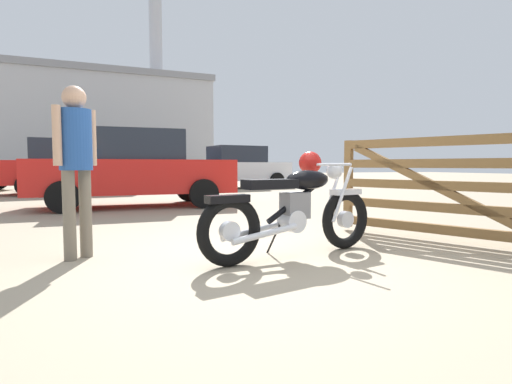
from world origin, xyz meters
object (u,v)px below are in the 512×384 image
at_px(pale_sedan_back, 135,169).
at_px(red_hatchback_near, 237,167).
at_px(blue_hatchback_right, 141,165).
at_px(timber_gate, 462,183).
at_px(silver_sedan_mid, 83,164).
at_px(vintage_motorcycle, 296,207).
at_px(bystander, 76,154).

relative_size(pale_sedan_back, red_hatchback_near, 0.95).
relative_size(pale_sedan_back, blue_hatchback_right, 0.86).
height_order(timber_gate, silver_sedan_mid, silver_sedan_mid).
height_order(vintage_motorcycle, bystander, bystander).
bearing_deg(vintage_motorcycle, red_hatchback_near, 62.80).
bearing_deg(red_hatchback_near, blue_hatchback_right, -50.61).
xyz_separation_m(vintage_motorcycle, red_hatchback_near, (3.05, 11.67, 0.34)).
bearing_deg(silver_sedan_mid, bystander, 84.11).
bearing_deg(pale_sedan_back, bystander, -99.11).
bearing_deg(timber_gate, pale_sedan_back, 3.99).
bearing_deg(pale_sedan_back, vintage_motorcycle, -77.23).
bearing_deg(silver_sedan_mid, blue_hatchback_right, -126.65).
height_order(vintage_motorcycle, blue_hatchback_right, blue_hatchback_right).
distance_m(bystander, silver_sedan_mid, 10.17).
bearing_deg(red_hatchback_near, pale_sedan_back, 46.66).
bearing_deg(vintage_motorcycle, silver_sedan_mid, 90.88).
height_order(timber_gate, pale_sedan_back, pale_sedan_back).
bearing_deg(pale_sedan_back, timber_gate, -60.10).
bearing_deg(red_hatchback_near, timber_gate, 76.63).
distance_m(timber_gate, red_hatchback_near, 11.87).
bearing_deg(blue_hatchback_right, red_hatchback_near, -33.05).
distance_m(bystander, pale_sedan_back, 5.01).
height_order(bystander, blue_hatchback_right, blue_hatchback_right).
bearing_deg(blue_hatchback_right, bystander, -87.30).
bearing_deg(red_hatchback_near, silver_sedan_mid, 0.71).
xyz_separation_m(pale_sedan_back, blue_hatchback_right, (0.79, 9.28, 0.10)).
relative_size(pale_sedan_back, silver_sedan_mid, 0.86).
bearing_deg(red_hatchback_near, vintage_motorcycle, 66.97).
xyz_separation_m(red_hatchback_near, silver_sedan_mid, (-5.62, -0.90, 0.10)).
relative_size(vintage_motorcycle, pale_sedan_back, 0.49).
xyz_separation_m(timber_gate, red_hatchback_near, (1.03, 11.82, 0.13)).
relative_size(timber_gate, bystander, 1.41).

